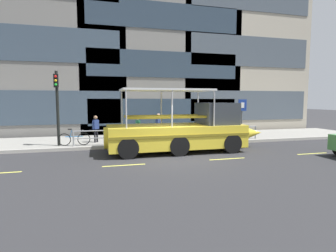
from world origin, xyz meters
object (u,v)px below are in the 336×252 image
(leaned_bicycle, at_px, (74,139))
(duck_tour_boat, at_px, (185,131))
(pedestrian_mid_right, at_px, (138,126))
(traffic_light_pole, at_px, (57,101))
(parking_sign, at_px, (242,112))
(pedestrian_mid_left, at_px, (158,124))
(pedestrian_near_bow, at_px, (206,124))
(pedestrian_near_stern, at_px, (96,126))

(leaned_bicycle, xyz_separation_m, duck_tour_boat, (5.86, -2.30, 0.54))
(duck_tour_boat, relative_size, pedestrian_mid_right, 5.78)
(traffic_light_pole, distance_m, duck_tour_boat, 7.30)
(parking_sign, distance_m, duck_tour_boat, 5.46)
(parking_sign, xyz_separation_m, duck_tour_boat, (-4.81, -2.45, -0.85))
(parking_sign, height_order, duck_tour_boat, duck_tour_boat)
(pedestrian_mid_right, bearing_deg, pedestrian_mid_left, -9.22)
(parking_sign, bearing_deg, traffic_light_pole, -179.90)
(traffic_light_pole, height_order, pedestrian_near_bow, traffic_light_pole)
(pedestrian_mid_right, distance_m, pedestrian_near_stern, 2.56)
(parking_sign, distance_m, pedestrian_near_bow, 2.49)
(parking_sign, height_order, pedestrian_near_stern, parking_sign)
(leaned_bicycle, bearing_deg, pedestrian_near_bow, 6.97)
(duck_tour_boat, xyz_separation_m, pedestrian_mid_right, (-2.11, 3.07, 0.02))
(duck_tour_boat, height_order, pedestrian_mid_right, duck_tour_boat)
(pedestrian_mid_left, xyz_separation_m, pedestrian_near_stern, (-3.83, 0.30, -0.06))
(traffic_light_pole, relative_size, pedestrian_mid_right, 2.70)
(parking_sign, bearing_deg, duck_tour_boat, -153.01)
(pedestrian_mid_right, bearing_deg, pedestrian_near_bow, 3.31)
(duck_tour_boat, relative_size, pedestrian_mid_left, 5.18)
(parking_sign, height_order, leaned_bicycle, parking_sign)
(parking_sign, bearing_deg, pedestrian_near_bow, 157.77)
(pedestrian_mid_left, bearing_deg, pedestrian_mid_right, 170.78)
(duck_tour_boat, bearing_deg, parking_sign, 26.99)
(traffic_light_pole, height_order, pedestrian_mid_left, traffic_light_pole)
(leaned_bicycle, relative_size, pedestrian_mid_left, 1.01)
(traffic_light_pole, bearing_deg, pedestrian_near_bow, 5.59)
(pedestrian_mid_right, bearing_deg, pedestrian_near_stern, 177.84)
(traffic_light_pole, height_order, leaned_bicycle, traffic_light_pole)
(pedestrian_mid_right, bearing_deg, leaned_bicycle, -168.49)
(traffic_light_pole, relative_size, pedestrian_near_bow, 2.61)
(parking_sign, height_order, pedestrian_mid_left, parking_sign)
(traffic_light_pole, height_order, duck_tour_boat, traffic_light_pole)
(pedestrian_near_bow, distance_m, pedestrian_mid_right, 4.74)
(parking_sign, xyz_separation_m, pedestrian_near_stern, (-9.48, 0.72, -0.79))
(leaned_bicycle, bearing_deg, duck_tour_boat, -21.44)
(duck_tour_boat, xyz_separation_m, pedestrian_near_bow, (2.62, 3.34, 0.05))
(traffic_light_pole, xyz_separation_m, pedestrian_mid_left, (5.86, 0.43, -1.48))
(duck_tour_boat, bearing_deg, leaned_bicycle, 158.56)
(pedestrian_mid_left, bearing_deg, parking_sign, -4.18)
(pedestrian_mid_left, bearing_deg, pedestrian_near_stern, 175.48)
(traffic_light_pole, xyz_separation_m, pedestrian_near_bow, (9.32, 0.91, -1.56))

